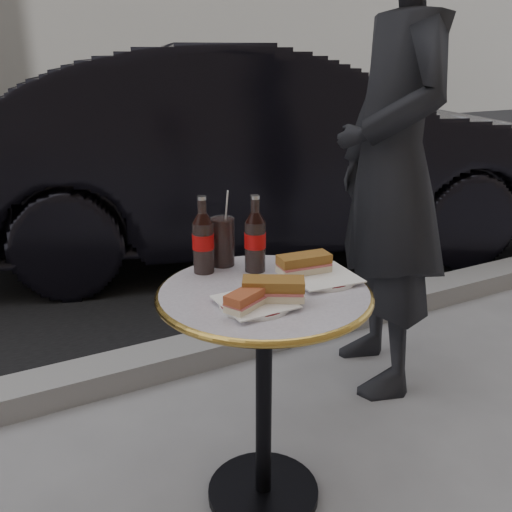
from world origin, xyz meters
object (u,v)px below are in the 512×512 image
cola_bottle_right (255,234)px  parked_car (264,153)px  bistro_table (264,400)px  pedestrian (392,164)px  plate_right (322,278)px  cola_bottle_left (203,235)px  cola_glass (223,241)px  plate_left (255,304)px

cola_bottle_right → parked_car: (1.17, 2.06, -0.14)m
bistro_table → pedestrian: size_ratio=0.38×
bistro_table → plate_right: 0.42m
cola_bottle_left → cola_glass: size_ratio=1.53×
cola_bottle_left → cola_glass: cola_bottle_left is taller
cola_bottle_left → bistro_table: bearing=-66.3°
plate_left → cola_bottle_right: 0.29m
cola_bottle_right → pedestrian: size_ratio=0.13×
cola_bottle_right → parked_car: 2.37m
plate_left → pedestrian: (0.89, 0.51, 0.22)m
plate_right → pedestrian: 0.79m
parked_car → cola_glass: bearing=164.4°
plate_left → cola_glass: cola_glass is taller
parked_car → cola_bottle_left: bearing=163.1°
bistro_table → cola_bottle_left: (-0.09, 0.21, 0.49)m
bistro_table → parked_car: (1.22, 2.21, 0.34)m
cola_bottle_right → cola_glass: (-0.07, 0.09, -0.04)m
pedestrian → plate_left: bearing=-41.5°
parked_car → plate_right: bearing=171.7°
bistro_table → cola_bottle_right: (0.05, 0.15, 0.49)m
plate_left → cola_bottle_left: bearing=93.7°
parked_car → pedestrian: 1.84m
plate_left → parked_car: parked_car is taller
plate_right → cola_glass: cola_glass is taller
bistro_table → cola_bottle_left: bearing=113.7°
cola_bottle_left → parked_car: size_ratio=0.06×
pedestrian → parked_car: bearing=-174.0°
cola_bottle_left → cola_bottle_right: size_ratio=1.00×
bistro_table → plate_left: 0.39m
plate_right → cola_bottle_left: 0.38m
parked_car → pedestrian: pedestrian is taller
bistro_table → parked_car: 2.54m
cola_bottle_right → pedestrian: pedestrian is taller
cola_bottle_right → pedestrian: (0.76, 0.27, 0.10)m
parked_car → pedestrian: bearing=-176.2°
cola_bottle_left → cola_glass: bearing=20.5°
cola_glass → parked_car: parked_car is taller
plate_right → cola_bottle_right: 0.24m
plate_left → pedestrian: 1.05m
plate_right → cola_bottle_left: size_ratio=0.82×
plate_left → cola_bottle_left: 0.32m
cola_bottle_left → plate_right: bearing=-38.5°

